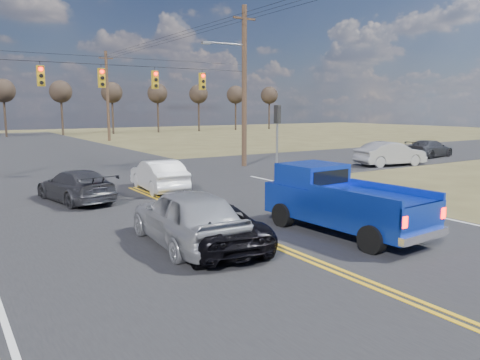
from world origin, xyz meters
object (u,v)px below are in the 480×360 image
cross_car_east_far (429,149)px  silver_suv (187,217)px  pickup_truck (340,201)px  cross_car_east_near (390,154)px  white_car_queue (159,175)px  black_suv (210,225)px  dgrey_car_queue (76,186)px

cross_car_east_far → silver_suv: bearing=105.3°
pickup_truck → cross_car_east_near: 17.87m
white_car_queue → cross_car_east_near: (16.39, 0.44, 0.07)m
pickup_truck → cross_car_east_near: size_ratio=1.14×
silver_suv → black_suv: size_ratio=1.08×
black_suv → dgrey_car_queue: bearing=-70.9°
silver_suv → cross_car_east_near: (19.15, 8.88, -0.03)m
white_car_queue → cross_car_east_near: bearing=-173.4°
dgrey_car_queue → cross_car_east_far: cross_car_east_far is taller
pickup_truck → dgrey_car_queue: bearing=117.4°
pickup_truck → white_car_queue: size_ratio=1.26×
black_suv → dgrey_car_queue: 8.53m
silver_suv → white_car_queue: bearing=-104.7°
white_car_queue → cross_car_east_near: size_ratio=0.91×
silver_suv → pickup_truck: bearing=166.9°
cross_car_east_near → dgrey_car_queue: bearing=102.7°
black_suv → dgrey_car_queue: size_ratio=0.99×
cross_car_east_near → cross_car_east_far: cross_car_east_near is taller
silver_suv → cross_car_east_near: bearing=-151.7°
dgrey_car_queue → pickup_truck: bearing=110.9°
white_car_queue → silver_suv: bearing=76.9°
white_car_queue → cross_car_east_far: bearing=-169.3°
dgrey_car_queue → cross_car_east_near: (20.20, 0.96, 0.13)m
pickup_truck → white_car_queue: bearing=96.5°
black_suv → white_car_queue: 9.21m
white_car_queue → cross_car_east_far: (23.16, 2.32, -0.05)m
white_car_queue → cross_car_east_near: cross_car_east_near is taller
pickup_truck → black_suv: 4.13m
silver_suv → cross_car_east_far: bearing=-154.1°
white_car_queue → cross_car_east_far: size_ratio=0.94×
white_car_queue → cross_car_east_far: 23.28m
white_car_queue → dgrey_car_queue: 3.84m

